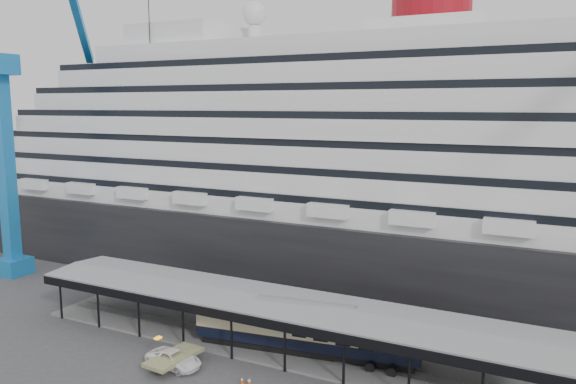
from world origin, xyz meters
name	(u,v)px	position (x,y,z in m)	size (l,w,h in m)	color
ground	(253,369)	(0.00, 0.00, 0.00)	(200.00, 200.00, 0.00)	#3B3B3D
cruise_ship	(369,149)	(0.05, 32.00, 18.35)	(130.00, 30.00, 43.90)	black
platform_canopy	(278,326)	(0.00, 5.00, 2.36)	(56.00, 9.18, 5.30)	slate
crane_blue	(12,137)	(-45.11, 10.62, 19.96)	(22.63, 19.19, 47.60)	#1872BB
port_truck	(174,359)	(-6.83, -2.99, 0.77)	(2.56, 5.56, 1.54)	white
pullman_carriage	(305,328)	(3.07, 5.00, 2.67)	(22.63, 5.94, 22.04)	black
traffic_cone_left	(249,382)	(1.36, -2.95, 0.42)	(0.49, 0.49, 0.84)	#E4530C
traffic_cone_right	(242,380)	(0.61, -2.93, 0.33)	(0.35, 0.35, 0.67)	#D6500B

